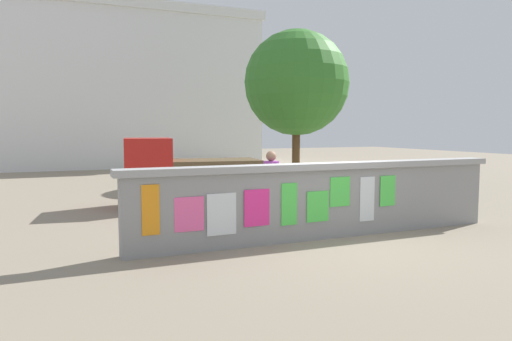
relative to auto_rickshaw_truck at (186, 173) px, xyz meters
The scene contains 8 objects.
ground 3.71m from the auto_rickshaw_truck, 65.06° to the left, with size 60.00×60.00×0.00m, color gray.
poster_wall 4.98m from the auto_rickshaw_truck, 72.37° to the right, with size 7.89×0.42×1.45m.
auto_rickshaw_truck is the anchor object (origin of this frame).
motorcycle 4.23m from the auto_rickshaw_truck, 37.45° to the right, with size 1.90×0.56×0.87m.
bicycle_near 4.92m from the auto_rickshaw_truck, 13.11° to the right, with size 1.71×0.44×0.95m.
person_walking 3.45m from the auto_rickshaw_truck, 72.69° to the right, with size 0.37×0.37×1.62m.
tree_roadside 8.14m from the auto_rickshaw_truck, 38.71° to the left, with size 4.27×4.27×6.09m.
building_background 15.59m from the auto_rickshaw_truck, 85.79° to the left, with size 13.94×4.96×8.80m.
Camera 1 is at (-4.75, -7.71, 2.09)m, focal length 33.04 mm.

